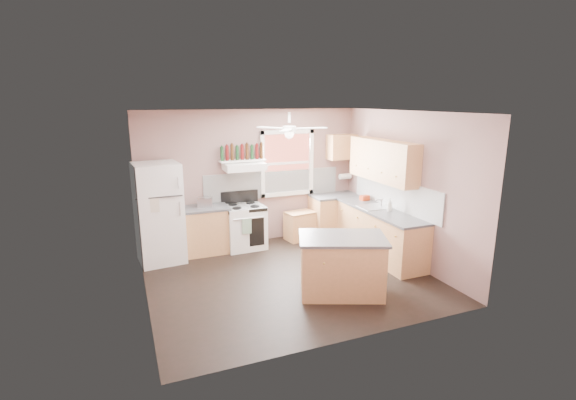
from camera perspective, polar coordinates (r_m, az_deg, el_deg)
name	(u,v)px	position (r m, az deg, el deg)	size (l,w,h in m)	color
floor	(289,277)	(7.07, 0.16, -10.51)	(4.50, 4.50, 0.00)	black
ceiling	(289,112)	(6.45, 0.18, 11.94)	(4.50, 4.50, 0.00)	white
wall_back	(252,177)	(8.50, -4.99, 3.15)	(4.50, 0.05, 2.70)	#84635D
wall_right	(407,188)	(7.76, 15.94, 1.65)	(0.05, 4.00, 2.70)	#84635D
wall_left	(138,213)	(6.17, -19.82, -1.66)	(0.05, 4.00, 2.70)	#84635D
backsplash_back	(273,184)	(8.63, -2.03, 2.18)	(2.90, 0.03, 0.55)	white
backsplash_right	(394,194)	(8.00, 14.33, 0.83)	(0.03, 2.60, 0.55)	white
window_view	(287,163)	(8.66, -0.17, 5.08)	(1.00, 0.02, 1.20)	brown
window_frame	(287,163)	(8.64, -0.10, 5.05)	(1.16, 0.07, 1.36)	white
refrigerator	(159,213)	(7.80, -17.24, -1.73)	(0.77, 0.75, 1.81)	white
base_cabinet_left	(205,231)	(8.17, -11.31, -4.15)	(0.90, 0.60, 0.86)	#B7834C
counter_left	(204,208)	(8.05, -11.46, -1.10)	(0.92, 0.62, 0.04)	#444447
toaster	(205,202)	(8.05, -11.32, -0.29)	(0.28, 0.16, 0.18)	silver
stove	(244,227)	(8.30, -5.98, -3.68)	(0.76, 0.64, 0.86)	white
range_hood	(244,167)	(8.13, -6.01, 4.58)	(0.78, 0.50, 0.14)	white
bottle_shelf	(242,161)	(8.23, -6.26, 5.39)	(0.90, 0.26, 0.03)	white
cart	(300,226)	(8.78, 1.66, -3.54)	(0.59, 0.40, 0.59)	#B7834C
base_cabinet_corner	(334,216)	(9.08, 6.38, -2.17)	(1.00, 0.60, 0.86)	#B7834C
base_cabinet_right	(379,234)	(8.04, 12.37, -4.52)	(0.60, 2.20, 0.86)	#B7834C
counter_corner	(335,196)	(8.96, 6.45, 0.60)	(1.02, 0.62, 0.04)	#444447
counter_right	(380,211)	(7.90, 12.47, -1.43)	(0.62, 2.22, 0.04)	#444447
sink	(374,207)	(8.06, 11.68, -0.98)	(0.55, 0.45, 0.03)	silver
faucet	(381,203)	(8.13, 12.65, -0.36)	(0.03, 0.03, 0.14)	silver
upper_cabinet_right	(383,161)	(7.96, 12.84, 5.29)	(0.33, 1.80, 0.76)	#B7834C
upper_cabinet_corner	(342,147)	(9.00, 7.36, 7.22)	(0.60, 0.33, 0.52)	#B7834C
paper_towel	(345,176)	(9.18, 7.80, 3.23)	(0.12, 0.12, 0.26)	white
island	(342,266)	(6.43, 7.34, -8.98)	(1.21, 0.77, 0.86)	#B7834C
island_top	(342,238)	(6.27, 7.46, -5.18)	(1.28, 0.84, 0.04)	#444447
ceiling_fan_hub	(289,129)	(6.46, 0.17, 9.72)	(0.20, 0.20, 0.08)	white
soap_bottle	(389,205)	(7.78, 13.71, -0.67)	(0.09, 0.09, 0.24)	silver
red_caddy	(365,198)	(8.55, 10.45, 0.30)	(0.18, 0.12, 0.10)	#AE2F0E
wine_bottles	(242,152)	(8.21, -6.26, 6.50)	(0.86, 0.06, 0.31)	#143819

